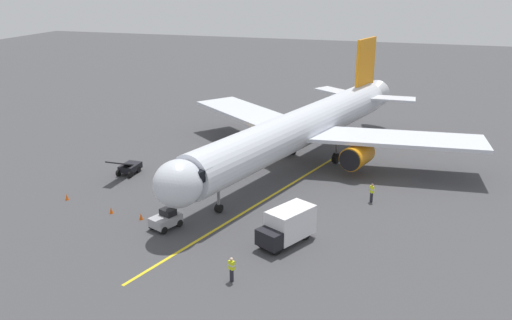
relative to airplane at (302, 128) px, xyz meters
The scene contains 12 objects.
ground_plane 4.13m from the airplane, ahead, with size 220.00×220.00×0.00m, color #424244.
apron_lead_in_line 7.43m from the airplane, 89.24° to the left, with size 0.24×40.00×0.01m, color yellow.
airplane is the anchor object (origin of this frame).
ground_crew_marshaller 23.05m from the airplane, 91.22° to the left, with size 0.47×0.41×1.71m.
ground_crew_wing_walker 11.18m from the airplane, 136.86° to the left, with size 0.41×0.47×1.71m.
belt_loader_near_nose 17.69m from the airplane, 25.11° to the left, with size 1.59×4.60×2.32m.
tug_portside 18.72m from the airplane, 67.77° to the left, with size 2.27×2.70×1.50m.
box_truck_starboard_side 17.14m from the airplane, 98.84° to the left, with size 3.85×4.98×2.62m.
baggage_cart_rear_apron 14.02m from the airplane, 91.63° to the right, with size 2.79×2.86×1.27m.
safety_cone_nose_left 19.28m from the airplane, 59.67° to the left, with size 0.32×0.32×0.55m, color #F2590F.
safety_cone_nose_right 23.28m from the airplane, 39.68° to the left, with size 0.32×0.32×0.55m, color #F2590F.
safety_cone_wing_port 20.62m from the airplane, 52.04° to the left, with size 0.32×0.32×0.55m, color #F2590F.
Camera 1 is at (-11.76, 51.10, 18.73)m, focal length 37.57 mm.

